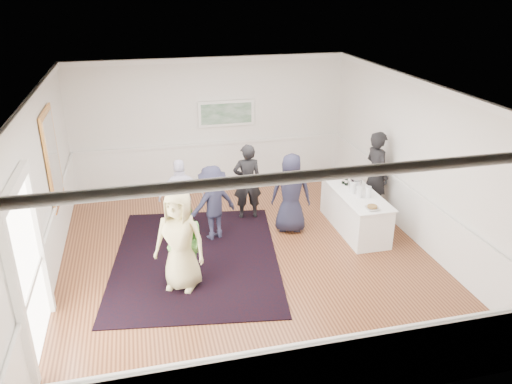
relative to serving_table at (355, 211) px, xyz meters
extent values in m
plane|color=brown|center=(-2.48, -0.42, -0.43)|extent=(8.00, 8.00, 0.00)
cube|color=white|center=(-2.48, -0.42, 2.77)|extent=(7.00, 8.00, 0.02)
cube|color=white|center=(-5.98, -0.42, 1.17)|extent=(0.02, 8.00, 3.20)
cube|color=white|center=(1.02, -0.42, 1.17)|extent=(0.02, 8.00, 3.20)
cube|color=white|center=(-2.48, 3.58, 1.17)|extent=(7.00, 0.02, 3.20)
cube|color=white|center=(-2.48, -4.42, 1.17)|extent=(7.00, 0.02, 3.20)
cube|color=#ED9F45|center=(-5.93, 0.88, 1.37)|extent=(0.04, 1.25, 1.85)
cube|color=white|center=(-5.91, 0.88, 1.37)|extent=(0.01, 1.05, 1.65)
cube|color=white|center=(-5.91, -3.14, 0.77)|extent=(0.10, 0.14, 2.40)
cube|color=white|center=(-5.91, -1.50, 0.77)|extent=(0.10, 0.14, 2.40)
cube|color=white|center=(-5.91, -2.32, 2.05)|extent=(0.10, 1.78, 0.16)
cube|color=white|center=(-5.94, -2.32, 0.77)|extent=(0.02, 1.50, 2.40)
cube|color=white|center=(-2.08, 3.53, 1.35)|extent=(1.44, 0.05, 0.66)
cube|color=#225C32|center=(-2.08, 3.50, 1.35)|extent=(1.30, 0.01, 0.52)
cube|color=black|center=(-3.44, -0.44, -0.42)|extent=(3.64, 4.45, 0.02)
cube|color=white|center=(0.00, 0.00, -0.01)|extent=(0.75, 2.05, 0.84)
cube|color=white|center=(0.00, 0.00, 0.41)|extent=(0.81, 2.11, 0.02)
imported|color=black|center=(0.72, 0.58, 0.54)|extent=(0.57, 0.77, 1.95)
imported|color=#CBBC7F|center=(-3.78, -1.31, 0.48)|extent=(1.05, 0.91, 1.81)
imported|color=#5BAC45|center=(-3.69, -1.14, 0.33)|extent=(0.89, 0.93, 1.51)
imported|color=white|center=(-3.55, 0.74, 0.37)|extent=(0.94, 0.40, 1.60)
imported|color=#1D1E31|center=(-2.97, 0.32, 0.35)|extent=(1.15, 0.88, 1.57)
imported|color=black|center=(-2.08, 1.10, 0.43)|extent=(0.65, 0.45, 1.71)
imported|color=#1D1E31|center=(-1.33, 0.28, 0.42)|extent=(0.95, 0.76, 1.69)
cylinder|color=#88BF44|center=(-0.05, -0.25, 0.54)|extent=(0.12, 0.12, 0.24)
cylinder|color=#EA4C44|center=(0.13, -0.28, 0.54)|extent=(0.12, 0.12, 0.24)
cylinder|color=#67B841|center=(-0.09, -0.01, 0.54)|extent=(0.12, 0.12, 0.24)
cylinder|color=silver|center=(0.06, 0.18, 0.54)|extent=(0.26, 0.26, 0.25)
imported|color=white|center=(-0.05, -0.85, 0.46)|extent=(0.27, 0.27, 0.07)
cylinder|color=olive|center=(-0.05, -0.85, 0.48)|extent=(0.19, 0.19, 0.04)
camera|label=1|loc=(-4.26, -8.76, 4.51)|focal=35.00mm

